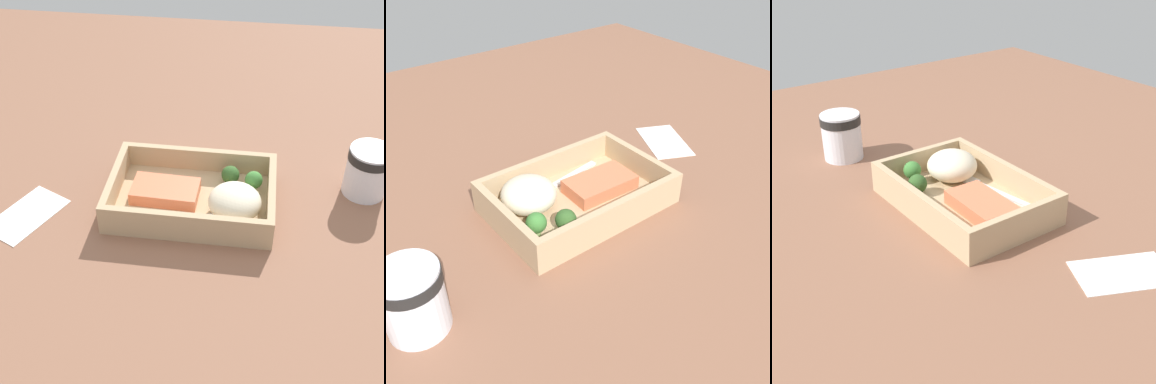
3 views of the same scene
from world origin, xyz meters
The scene contains 10 objects.
ground_plane centered at (0.00, 0.00, -1.00)cm, with size 160.00×160.00×2.00cm, color brown.
takeout_tray centered at (0.00, 0.00, 0.60)cm, with size 27.61×18.50×1.20cm, color tan.
tray_rim centered at (0.00, 0.00, 3.29)cm, with size 27.61×18.50×4.19cm.
salmon_fillet centered at (-4.56, 0.50, 2.34)cm, with size 11.25×6.57×2.28cm, color #E3744E.
mashed_potatoes centered at (7.37, -2.87, 3.80)cm, with size 8.64×8.66×5.21cm, color beige.
broccoli_floret_1 centered at (10.15, 3.46, 3.53)cm, with size 3.05×3.05×3.98cm.
broccoli_floret_2 centered at (6.07, 4.97, 3.12)cm, with size 3.16×3.16×3.57cm.
fork centered at (-0.15, -5.55, 1.42)cm, with size 15.86×4.22×0.44cm.
paper_cup centered at (29.35, 7.39, 4.99)cm, with size 7.62×7.62×8.94cm.
receipt_slip centered at (-27.04, -6.45, 0.12)cm, with size 7.67×13.12×0.24cm, color white.
Camera 3 is at (-60.94, 44.71, 43.21)cm, focal length 50.00 mm.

